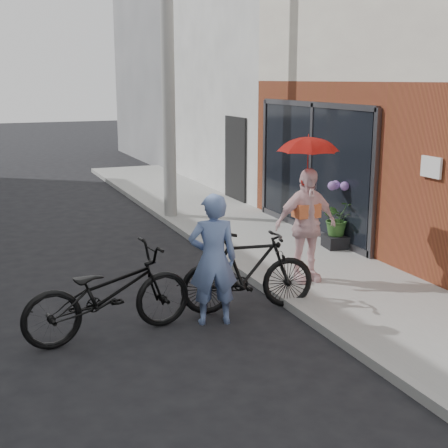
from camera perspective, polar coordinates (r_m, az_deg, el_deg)
ground at (r=8.02m, az=0.80°, el=-9.17°), size 80.00×80.00×0.00m
sidewalk at (r=10.59m, az=6.98°, el=-3.34°), size 2.20×24.00×0.12m
curb at (r=10.09m, az=1.21°, el=-4.08°), size 0.12×24.00×0.12m
plaster_building at (r=18.80m, az=10.48°, el=14.31°), size 8.00×6.00×7.00m
east_building_far at (r=24.97m, az=1.49°, el=14.18°), size 8.00×8.00×7.00m
utility_pole at (r=13.45m, az=-5.18°, el=15.02°), size 0.28×0.28×7.00m
officer at (r=7.81m, az=-1.01°, el=-3.26°), size 0.69×0.53×1.69m
bike_left at (r=7.61m, az=-10.52°, el=-6.23°), size 2.18×1.00×1.10m
bike_right at (r=8.31m, az=2.21°, el=-4.37°), size 1.88×0.79×1.09m
kimono_woman at (r=9.17m, az=7.49°, el=-0.11°), size 0.99×0.42×1.68m
parasol at (r=8.98m, az=7.72°, el=7.40°), size 0.83×0.83×0.73m
planter at (r=11.25m, az=10.24°, el=-1.58°), size 0.47×0.47×0.22m
potted_plant at (r=11.15m, az=10.33°, el=0.55°), size 0.57×0.50×0.63m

